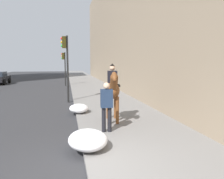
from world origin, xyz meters
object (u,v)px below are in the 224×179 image
object	(u,v)px
mounted_horse_near	(113,89)
traffic_light_far_curb	(64,63)
traffic_light_near_curb	(66,58)
pedestrian_greeting	(107,104)

from	to	relation	value
mounted_horse_near	traffic_light_far_curb	size ratio (longest dim) A/B	0.66
traffic_light_near_curb	traffic_light_far_curb	xyz separation A→B (m)	(10.41, 0.20, -0.35)
mounted_horse_near	traffic_light_near_curb	size ratio (longest dim) A/B	0.57
mounted_horse_near	pedestrian_greeting	xyz separation A→B (m)	(-1.31, 0.47, -0.33)
pedestrian_greeting	traffic_light_far_curb	bearing A→B (deg)	7.44
mounted_horse_near	pedestrian_greeting	size ratio (longest dim) A/B	1.37
mounted_horse_near	traffic_light_far_curb	xyz separation A→B (m)	(15.97, 1.99, 0.96)
pedestrian_greeting	traffic_light_near_curb	distance (m)	7.18
pedestrian_greeting	mounted_horse_near	bearing A→B (deg)	-17.19
mounted_horse_near	pedestrian_greeting	bearing A→B (deg)	-12.33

